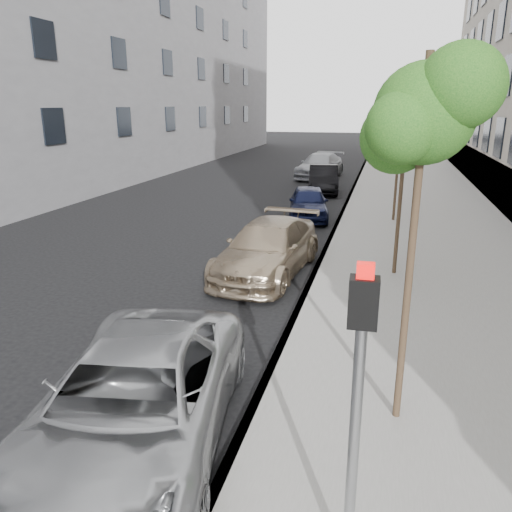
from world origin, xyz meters
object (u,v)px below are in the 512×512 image
at_px(minivan, 135,402).
at_px(tree_near, 427,115).
at_px(tree_far, 403,106).
at_px(sedan_black, 323,179).
at_px(suv, 268,248).
at_px(sedan_blue, 308,203).
at_px(tree_mid, 406,139).
at_px(sedan_rear, 320,166).
at_px(signal_pole, 357,391).

bearing_deg(minivan, tree_near, 13.86).
bearing_deg(minivan, tree_far, 67.71).
bearing_deg(sedan_black, suv, -96.78).
bearing_deg(sedan_blue, minivan, -99.49).
bearing_deg(tree_far, tree_mid, -90.00).
distance_m(tree_near, tree_mid, 6.54).
height_order(tree_mid, tree_far, tree_far).
xyz_separation_m(suv, sedan_rear, (-1.10, 18.71, 0.04)).
xyz_separation_m(tree_far, sedan_rear, (-4.43, 11.72, -3.58)).
relative_size(sedan_black, sedan_rear, 0.82).
bearing_deg(tree_mid, minivan, -112.78).
distance_m(tree_near, minivan, 5.07).
bearing_deg(suv, minivan, -84.27).
relative_size(minivan, sedan_black, 1.23).
height_order(sedan_blue, sedan_black, sedan_black).
bearing_deg(tree_far, sedan_rear, 110.68).
relative_size(tree_far, sedan_blue, 1.33).
xyz_separation_m(sedan_blue, sedan_black, (-0.22, 6.42, 0.05)).
bearing_deg(signal_pole, sedan_blue, 98.47).
bearing_deg(suv, sedan_blue, 95.73).
xyz_separation_m(tree_mid, tree_far, (-0.00, 6.50, 0.76)).
relative_size(sedan_blue, sedan_black, 0.89).
bearing_deg(tree_near, signal_pole, -101.09).
bearing_deg(tree_mid, sedan_rear, 103.65).
height_order(minivan, suv, minivan).
bearing_deg(signal_pole, minivan, 155.24).
distance_m(signal_pole, sedan_rear, 27.65).
relative_size(tree_near, suv, 1.02).
relative_size(signal_pole, sedan_blue, 0.82).
bearing_deg(suv, tree_near, -55.33).
distance_m(tree_far, sedan_blue, 4.97).
distance_m(tree_near, sedan_rear, 25.36).
height_order(tree_mid, signal_pole, tree_mid).
bearing_deg(signal_pole, suv, 106.34).
distance_m(tree_mid, signal_pole, 9.26).
bearing_deg(minivan, sedan_blue, 80.70).
distance_m(tree_mid, sedan_blue, 7.91).
relative_size(tree_far, sedan_black, 1.19).
height_order(sedan_blue, sedan_rear, sedan_rear).
relative_size(tree_far, minivan, 0.97).
bearing_deg(tree_near, sedan_black, 100.33).
height_order(tree_near, tree_far, tree_far).
xyz_separation_m(tree_mid, sedan_rear, (-4.43, 18.22, -2.83)).
xyz_separation_m(tree_mid, suv, (-3.33, -0.49, -2.87)).
height_order(tree_mid, minivan, tree_mid).
distance_m(tree_far, signal_pole, 15.79).
xyz_separation_m(tree_mid, sedan_blue, (-3.33, 6.55, -2.93)).
bearing_deg(sedan_black, sedan_blue, -95.74).
bearing_deg(sedan_rear, tree_far, -60.61).
bearing_deg(tree_mid, sedan_black, 105.31).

